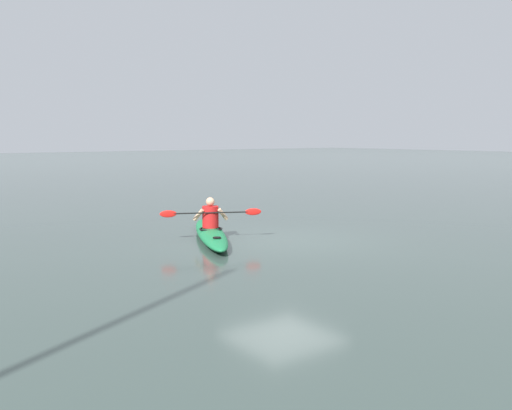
# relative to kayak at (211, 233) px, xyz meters

# --- Properties ---
(ground_plane) EXTENTS (160.00, 160.00, 0.00)m
(ground_plane) POSITION_rel_kayak_xyz_m (-1.40, 1.09, -0.15)
(ground_plane) COLOR #384742
(kayak) EXTENTS (2.49, 4.25, 0.29)m
(kayak) POSITION_rel_kayak_xyz_m (0.00, 0.00, 0.00)
(kayak) COLOR #19723F
(kayak) RESTS_ON ground
(kayaker) EXTENTS (2.22, 1.10, 0.74)m
(kayaker) POSITION_rel_kayak_xyz_m (-0.00, -0.00, 0.45)
(kayaker) COLOR red
(kayaker) RESTS_ON kayak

